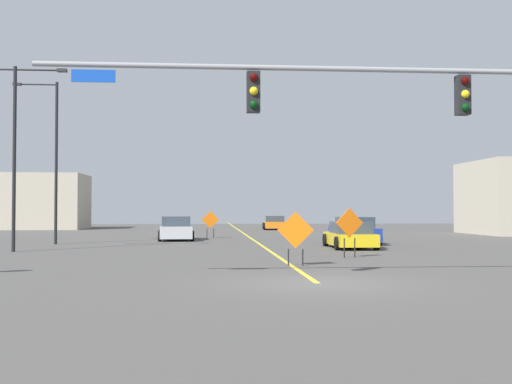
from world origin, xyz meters
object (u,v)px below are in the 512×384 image
(traffic_signal_assembly, at_px, (445,105))
(car_silver_mid, at_px, (176,229))
(car_yellow_distant, at_px, (350,235))
(construction_sign_right_shoulder, at_px, (210,221))
(construction_sign_median_near, at_px, (349,226))
(street_lamp_mid_right, at_px, (53,154))
(construction_sign_median_far, at_px, (296,232))
(car_blue_passing, at_px, (354,232))
(car_orange_far, at_px, (274,223))
(street_lamp_far_right, at_px, (14,140))

(traffic_signal_assembly, bearing_deg, car_silver_mid, 109.68)
(car_yellow_distant, bearing_deg, construction_sign_right_shoulder, 121.29)
(construction_sign_median_near, distance_m, car_yellow_distant, 6.04)
(construction_sign_median_near, height_order, car_silver_mid, construction_sign_median_near)
(street_lamp_mid_right, bearing_deg, construction_sign_right_shoulder, 37.37)
(traffic_signal_assembly, relative_size, construction_sign_right_shoulder, 9.38)
(construction_sign_median_far, relative_size, car_blue_passing, 0.44)
(construction_sign_right_shoulder, relative_size, car_orange_far, 0.42)
(street_lamp_far_right, relative_size, car_silver_mid, 1.81)
(street_lamp_mid_right, distance_m, car_yellow_distant, 16.70)
(construction_sign_right_shoulder, bearing_deg, street_lamp_far_right, -125.26)
(car_silver_mid, bearing_deg, construction_sign_median_near, -62.62)
(construction_sign_median_near, relative_size, construction_sign_median_far, 1.07)
(car_blue_passing, bearing_deg, car_orange_far, 94.09)
(street_lamp_mid_right, height_order, construction_sign_right_shoulder, street_lamp_mid_right)
(traffic_signal_assembly, distance_m, construction_sign_right_shoulder, 26.38)
(construction_sign_median_near, bearing_deg, construction_sign_median_far, -128.22)
(traffic_signal_assembly, bearing_deg, construction_sign_median_near, 94.41)
(traffic_signal_assembly, height_order, car_yellow_distant, traffic_signal_assembly)
(construction_sign_right_shoulder, bearing_deg, construction_sign_median_far, -82.17)
(car_yellow_distant, xyz_separation_m, car_silver_mid, (-8.96, 8.78, 0.08))
(street_lamp_mid_right, bearing_deg, construction_sign_median_near, -36.60)
(construction_sign_right_shoulder, distance_m, car_orange_far, 18.04)
(street_lamp_mid_right, xyz_separation_m, car_blue_passing, (16.51, -1.06, -4.26))
(street_lamp_mid_right, height_order, car_orange_far, street_lamp_mid_right)
(car_silver_mid, bearing_deg, car_yellow_distant, -44.42)
(construction_sign_median_far, height_order, car_blue_passing, construction_sign_median_far)
(traffic_signal_assembly, relative_size, street_lamp_mid_right, 1.88)
(construction_sign_right_shoulder, bearing_deg, traffic_signal_assembly, -76.55)
(construction_sign_median_near, xyz_separation_m, car_orange_far, (0.66, 34.03, -0.65))
(car_blue_passing, bearing_deg, construction_sign_right_shoulder, 135.70)
(construction_sign_median_far, xyz_separation_m, car_yellow_distant, (4.01, 9.19, -0.51))
(traffic_signal_assembly, relative_size, car_silver_mid, 3.62)
(car_silver_mid, bearing_deg, street_lamp_mid_right, -147.36)
(street_lamp_mid_right, bearing_deg, street_lamp_far_right, -92.36)
(car_silver_mid, xyz_separation_m, car_orange_far, (8.24, 19.40, -0.10))
(construction_sign_right_shoulder, distance_m, car_silver_mid, 3.27)
(street_lamp_far_right, distance_m, car_orange_far, 33.43)
(traffic_signal_assembly, distance_m, car_silver_mid, 24.73)
(construction_sign_median_near, relative_size, car_blue_passing, 0.47)
(street_lamp_mid_right, relative_size, car_yellow_distant, 2.00)
(car_blue_passing, bearing_deg, construction_sign_median_near, -104.46)
(street_lamp_mid_right, height_order, construction_sign_median_near, street_lamp_mid_right)
(car_orange_far, bearing_deg, construction_sign_median_near, -91.12)
(car_yellow_distant, bearing_deg, construction_sign_median_far, -113.57)
(construction_sign_median_far, bearing_deg, car_orange_far, 84.96)
(street_lamp_mid_right, height_order, car_silver_mid, street_lamp_mid_right)
(construction_sign_median_far, bearing_deg, car_yellow_distant, 66.43)
(street_lamp_far_right, relative_size, car_yellow_distant, 1.88)
(street_lamp_far_right, bearing_deg, construction_sign_median_near, -17.39)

